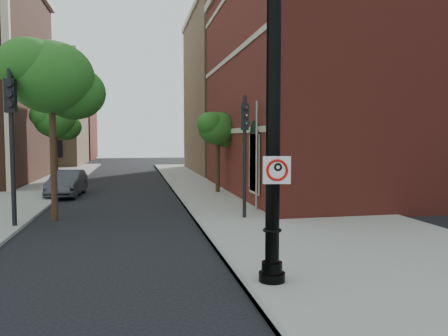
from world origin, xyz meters
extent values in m
plane|color=black|center=(0.00, 0.00, 0.00)|extent=(120.00, 120.00, 0.00)
cube|color=gray|center=(6.00, 10.00, 0.06)|extent=(8.00, 60.00, 0.12)
cube|color=gray|center=(2.05, 10.00, 0.07)|extent=(0.10, 60.00, 0.14)
cube|color=maroon|center=(16.00, 14.00, 6.00)|extent=(22.00, 16.00, 12.00)
cube|color=black|center=(4.96, 9.00, 2.00)|extent=(0.08, 1.40, 2.40)
cube|color=#B8AF8E|center=(4.97, 14.00, 3.50)|extent=(0.06, 16.00, 0.25)
cube|color=#B8AF8E|center=(4.97, 14.00, 7.50)|extent=(0.06, 16.00, 0.25)
cube|color=#B8AF8E|center=(-7.00, 17.00, 7.00)|extent=(0.40, 0.40, 14.00)
cube|color=#9B7B55|center=(-12.00, 44.00, 6.00)|extent=(12.00, 12.00, 12.00)
cube|color=maroon|center=(-12.00, 58.00, 5.00)|extent=(12.00, 12.00, 10.00)
cube|color=#9B7B55|center=(16.00, 30.00, 7.00)|extent=(22.00, 14.00, 14.00)
cylinder|color=black|center=(2.64, -0.66, 0.15)|extent=(0.56, 0.56, 0.30)
cylinder|color=black|center=(2.64, -0.66, 0.40)|extent=(0.44, 0.44, 0.25)
cylinder|color=black|center=(2.64, -0.66, 3.23)|extent=(0.30, 0.30, 5.85)
torus|color=black|center=(2.64, -0.66, 1.21)|extent=(0.40, 0.40, 0.06)
cube|color=white|center=(2.68, -0.82, 2.49)|extent=(0.56, 0.13, 0.57)
cube|color=black|center=(2.68, -0.82, 2.75)|extent=(0.56, 0.12, 0.05)
cube|color=black|center=(2.68, -0.82, 2.23)|extent=(0.56, 0.12, 0.05)
cube|color=black|center=(2.42, -0.77, 2.49)|extent=(0.05, 0.02, 0.57)
cube|color=black|center=(2.93, -0.88, 2.49)|extent=(0.05, 0.02, 0.57)
torus|color=red|center=(2.68, -0.82, 2.49)|extent=(0.46, 0.15, 0.46)
cube|color=red|center=(2.68, -0.82, 2.49)|extent=(0.32, 0.07, 0.32)
cube|color=black|center=(2.62, -0.81, 2.49)|extent=(0.05, 0.02, 0.27)
torus|color=black|center=(2.70, -0.83, 2.55)|extent=(0.18, 0.09, 0.18)
cylinder|color=black|center=(2.68, -0.82, 2.74)|extent=(0.03, 0.03, 0.03)
imported|color=#323338|center=(-3.75, 15.27, 0.70)|extent=(1.74, 4.31, 1.39)
cylinder|color=black|center=(-4.26, 6.72, 2.74)|extent=(0.16, 0.16, 5.47)
cube|color=black|center=(-4.26, 6.72, 4.56)|extent=(0.36, 0.33, 1.14)
sphere|color=#E50505|center=(-4.25, 6.54, 4.96)|extent=(0.21, 0.21, 0.21)
sphere|color=#FF8C00|center=(-4.25, 6.54, 4.62)|extent=(0.21, 0.21, 0.21)
sphere|color=#00E519|center=(-4.25, 6.54, 4.27)|extent=(0.21, 0.21, 0.21)
cylinder|color=black|center=(3.90, 6.63, 2.36)|extent=(0.14, 0.14, 4.72)
cube|color=black|center=(3.90, 6.63, 3.93)|extent=(0.35, 0.33, 0.98)
sphere|color=#E50505|center=(3.93, 6.48, 4.28)|extent=(0.18, 0.18, 0.18)
sphere|color=#FF8C00|center=(3.93, 6.48, 3.98)|extent=(0.18, 0.18, 0.18)
sphere|color=#00E519|center=(3.93, 6.48, 3.69)|extent=(0.18, 0.18, 0.18)
cylinder|color=#999999|center=(4.80, 8.13, 2.33)|extent=(0.09, 0.09, 4.66)
cylinder|color=black|center=(-3.17, 8.08, 2.52)|extent=(0.24, 0.24, 5.03)
ellipsoid|color=#155015|center=(-3.17, 8.08, 5.39)|extent=(3.16, 3.16, 2.69)
ellipsoid|color=#155015|center=(-2.46, 8.65, 4.89)|extent=(2.44, 2.44, 2.08)
ellipsoid|color=#155015|center=(-3.82, 7.65, 5.75)|extent=(2.30, 2.30, 1.96)
cylinder|color=black|center=(-4.90, 18.95, 1.96)|extent=(0.24, 0.24, 3.91)
ellipsoid|color=#155015|center=(-4.90, 18.95, 4.19)|extent=(2.46, 2.46, 2.09)
ellipsoid|color=#155015|center=(-4.34, 19.39, 3.80)|extent=(1.90, 1.90, 1.61)
ellipsoid|color=#155015|center=(-5.40, 18.61, 4.47)|extent=(1.79, 1.79, 1.52)
cylinder|color=black|center=(4.37, 14.56, 1.70)|extent=(0.24, 0.24, 3.41)
ellipsoid|color=#155015|center=(4.37, 14.56, 3.65)|extent=(2.14, 2.14, 1.82)
ellipsoid|color=#155015|center=(4.86, 14.95, 3.31)|extent=(1.65, 1.65, 1.41)
ellipsoid|color=#155015|center=(3.93, 14.26, 3.89)|extent=(1.56, 1.56, 1.32)
camera|label=1|loc=(-0.17, -9.31, 3.15)|focal=35.00mm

